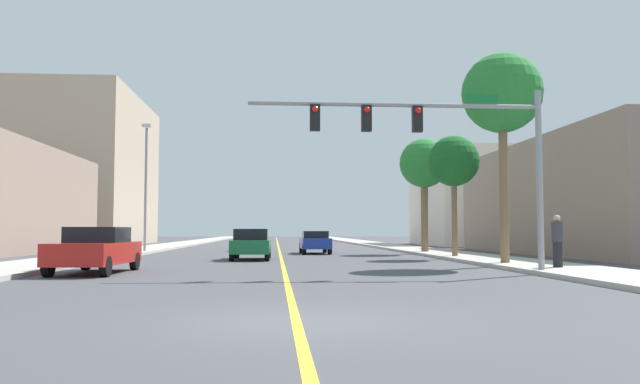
{
  "coord_description": "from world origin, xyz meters",
  "views": [
    {
      "loc": [
        -0.34,
        -9.8,
        1.41
      ],
      "look_at": [
        1.93,
        21.34,
        3.34
      ],
      "focal_mm": 34.96,
      "sensor_mm": 36.0,
      "label": 1
    }
  ],
  "objects_px": {
    "car_green": "(251,244)",
    "palm_mid": "(454,162)",
    "palm_near": "(502,95)",
    "pedestrian": "(557,241)",
    "car_red": "(96,250)",
    "street_lamp": "(146,180)",
    "car_blue": "(315,242)",
    "traffic_signal_mast": "(440,136)",
    "car_white": "(253,240)",
    "palm_far": "(424,165)"
  },
  "relations": [
    {
      "from": "traffic_signal_mast",
      "to": "street_lamp",
      "type": "bearing_deg",
      "value": 124.08
    },
    {
      "from": "palm_near",
      "to": "car_blue",
      "type": "bearing_deg",
      "value": 115.18
    },
    {
      "from": "traffic_signal_mast",
      "to": "palm_far",
      "type": "distance_m",
      "value": 18.09
    },
    {
      "from": "car_red",
      "to": "car_green",
      "type": "bearing_deg",
      "value": -115.05
    },
    {
      "from": "car_white",
      "to": "car_red",
      "type": "distance_m",
      "value": 23.09
    },
    {
      "from": "car_green",
      "to": "palm_mid",
      "type": "bearing_deg",
      "value": 1.99
    },
    {
      "from": "traffic_signal_mast",
      "to": "car_white",
      "type": "relative_size",
      "value": 2.18
    },
    {
      "from": "traffic_signal_mast",
      "to": "palm_mid",
      "type": "distance_m",
      "value": 11.66
    },
    {
      "from": "palm_mid",
      "to": "car_green",
      "type": "bearing_deg",
      "value": -178.72
    },
    {
      "from": "street_lamp",
      "to": "palm_near",
      "type": "distance_m",
      "value": 22.96
    },
    {
      "from": "car_white",
      "to": "car_green",
      "type": "distance_m",
      "value": 13.43
    },
    {
      "from": "street_lamp",
      "to": "car_white",
      "type": "relative_size",
      "value": 1.81
    },
    {
      "from": "palm_near",
      "to": "palm_mid",
      "type": "distance_m",
      "value": 6.91
    },
    {
      "from": "street_lamp",
      "to": "car_green",
      "type": "height_order",
      "value": "street_lamp"
    },
    {
      "from": "street_lamp",
      "to": "car_green",
      "type": "relative_size",
      "value": 1.87
    },
    {
      "from": "car_blue",
      "to": "car_white",
      "type": "relative_size",
      "value": 0.97
    },
    {
      "from": "street_lamp",
      "to": "car_white",
      "type": "xyz_separation_m",
      "value": [
        6.5,
        4.6,
        -3.8
      ]
    },
    {
      "from": "pedestrian",
      "to": "car_white",
      "type": "bearing_deg",
      "value": -144.58
    },
    {
      "from": "palm_near",
      "to": "car_blue",
      "type": "distance_m",
      "value": 16.65
    },
    {
      "from": "traffic_signal_mast",
      "to": "car_green",
      "type": "distance_m",
      "value": 13.11
    },
    {
      "from": "car_blue",
      "to": "traffic_signal_mast",
      "type": "bearing_deg",
      "value": -82.05
    },
    {
      "from": "car_blue",
      "to": "car_red",
      "type": "bearing_deg",
      "value": -117.13
    },
    {
      "from": "car_blue",
      "to": "pedestrian",
      "type": "bearing_deg",
      "value": -67.92
    },
    {
      "from": "palm_far",
      "to": "car_blue",
      "type": "distance_m",
      "value": 8.16
    },
    {
      "from": "car_green",
      "to": "pedestrian",
      "type": "relative_size",
      "value": 2.36
    },
    {
      "from": "car_blue",
      "to": "pedestrian",
      "type": "height_order",
      "value": "pedestrian"
    },
    {
      "from": "car_red",
      "to": "car_green",
      "type": "xyz_separation_m",
      "value": [
        4.77,
        9.25,
        -0.01
      ]
    },
    {
      "from": "palm_near",
      "to": "car_blue",
      "type": "xyz_separation_m",
      "value": [
        -6.59,
        14.02,
        -6.1
      ]
    },
    {
      "from": "street_lamp",
      "to": "pedestrian",
      "type": "xyz_separation_m",
      "value": [
        17.7,
        -18.39,
        -3.48
      ]
    },
    {
      "from": "palm_near",
      "to": "car_red",
      "type": "bearing_deg",
      "value": -169.19
    },
    {
      "from": "traffic_signal_mast",
      "to": "car_blue",
      "type": "xyz_separation_m",
      "value": [
        -2.83,
        18.45,
        -3.73
      ]
    },
    {
      "from": "street_lamp",
      "to": "car_blue",
      "type": "distance_m",
      "value": 11.19
    },
    {
      "from": "palm_mid",
      "to": "street_lamp",
      "type": "bearing_deg",
      "value": 153.17
    },
    {
      "from": "car_green",
      "to": "pedestrian",
      "type": "bearing_deg",
      "value": -40.76
    },
    {
      "from": "car_blue",
      "to": "pedestrian",
      "type": "xyz_separation_m",
      "value": [
        7.25,
        -17.2,
        0.33
      ]
    },
    {
      "from": "palm_mid",
      "to": "car_blue",
      "type": "height_order",
      "value": "palm_mid"
    },
    {
      "from": "traffic_signal_mast",
      "to": "pedestrian",
      "type": "distance_m",
      "value": 5.71
    },
    {
      "from": "street_lamp",
      "to": "palm_mid",
      "type": "xyz_separation_m",
      "value": [
        16.98,
        -8.59,
        0.31
      ]
    },
    {
      "from": "palm_near",
      "to": "car_white",
      "type": "xyz_separation_m",
      "value": [
        -10.55,
        19.81,
        -6.09
      ]
    },
    {
      "from": "car_green",
      "to": "pedestrian",
      "type": "xyz_separation_m",
      "value": [
        10.83,
        -9.57,
        0.29
      ]
    },
    {
      "from": "palm_far",
      "to": "car_blue",
      "type": "bearing_deg",
      "value": 173.15
    },
    {
      "from": "traffic_signal_mast",
      "to": "street_lamp",
      "type": "distance_m",
      "value": 23.72
    },
    {
      "from": "traffic_signal_mast",
      "to": "car_blue",
      "type": "bearing_deg",
      "value": 98.72
    },
    {
      "from": "car_white",
      "to": "pedestrian",
      "type": "height_order",
      "value": "pedestrian"
    },
    {
      "from": "car_red",
      "to": "palm_near",
      "type": "bearing_deg",
      "value": -166.93
    },
    {
      "from": "car_blue",
      "to": "car_red",
      "type": "relative_size",
      "value": 0.94
    },
    {
      "from": "street_lamp",
      "to": "car_blue",
      "type": "xyz_separation_m",
      "value": [
        10.46,
        -1.19,
        -3.81
      ]
    },
    {
      "from": "palm_mid",
      "to": "pedestrian",
      "type": "xyz_separation_m",
      "value": [
        0.72,
        -9.8,
        -3.79
      ]
    },
    {
      "from": "palm_mid",
      "to": "car_blue",
      "type": "relative_size",
      "value": 1.42
    },
    {
      "from": "palm_near",
      "to": "pedestrian",
      "type": "height_order",
      "value": "palm_near"
    }
  ]
}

